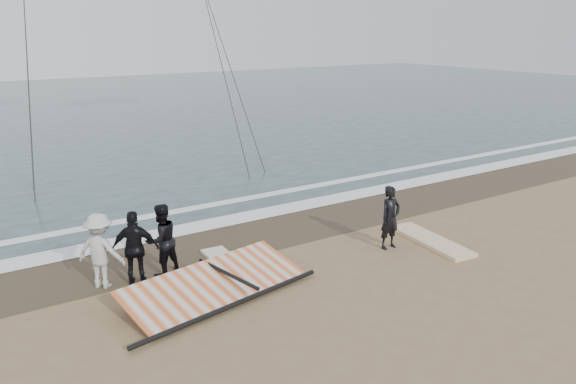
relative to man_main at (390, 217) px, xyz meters
name	(u,v)px	position (x,y,z in m)	size (l,w,h in m)	color
ground	(347,297)	(-2.76, -1.62, -0.86)	(120.00, 120.00, 0.00)	#8C704C
sea	(46,113)	(-2.76, 31.38, -0.85)	(120.00, 54.00, 0.02)	#233838
wet_sand	(247,235)	(-2.76, 2.88, -0.85)	(120.00, 2.80, 0.01)	#4C3D2B
foam_near	(224,221)	(-2.76, 4.28, -0.83)	(120.00, 0.90, 0.01)	white
foam_far	(201,207)	(-2.76, 5.98, -0.83)	(120.00, 0.45, 0.01)	white
man_main	(390,217)	(0.00, 0.00, 0.00)	(0.63, 0.41, 1.72)	black
board_white	(431,241)	(1.23, -0.37, -0.80)	(0.77, 2.75, 0.11)	white
board_cream	(229,265)	(-4.19, 1.25, -0.81)	(0.62, 2.31, 0.10)	silver
trio_cluster	(130,247)	(-6.46, 1.72, 0.02)	(2.52, 1.35, 1.77)	black
sail_rig	(211,286)	(-5.21, 0.14, -0.66)	(4.75, 2.46, 0.52)	black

